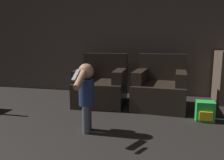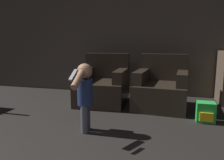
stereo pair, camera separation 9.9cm
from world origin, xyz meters
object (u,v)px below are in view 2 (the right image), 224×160
object	(u,v)px
armchair_right	(161,89)
toy_backpack	(205,112)
armchair_left	(103,86)
person_toddler	(85,92)

from	to	relation	value
armchair_right	toy_backpack	bearing A→B (deg)	-39.95
armchair_left	armchair_right	xyz separation A→B (m)	(1.00, -0.00, 0.00)
armchair_left	person_toddler	xyz separation A→B (m)	(0.17, -1.30, 0.18)
toy_backpack	person_toddler	bearing A→B (deg)	-153.50
armchair_right	person_toddler	world-z (taller)	armchair_right
armchair_left	armchair_right	size ratio (longest dim) A/B	0.98
armchair_left	toy_backpack	bearing A→B (deg)	-22.69
armchair_right	person_toddler	size ratio (longest dim) A/B	1.19
person_toddler	armchair_left	bearing A→B (deg)	0.26
toy_backpack	armchair_right	bearing A→B (deg)	135.91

